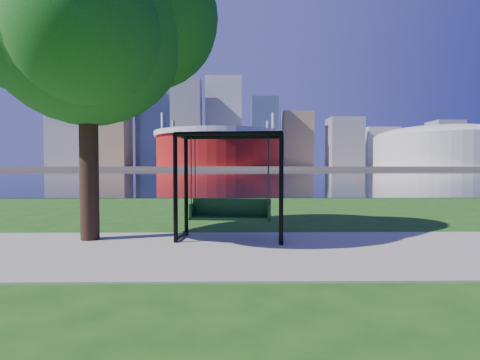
{
  "coord_description": "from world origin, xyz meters",
  "views": [
    {
      "loc": [
        -0.06,
        -7.76,
        1.66
      ],
      "look_at": [
        0.05,
        0.0,
        1.39
      ],
      "focal_mm": 28.0,
      "sensor_mm": 36.0,
      "label": 1
    }
  ],
  "objects": [
    {
      "name": "ground",
      "position": [
        0.0,
        0.0,
        0.0
      ],
      "size": [
        900.0,
        900.0,
        0.0
      ],
      "primitive_type": "plane",
      "color": "#1E5114",
      "rests_on": "ground"
    },
    {
      "name": "arena",
      "position": [
        135.0,
        235.0,
        15.87
      ],
      "size": [
        84.0,
        84.0,
        26.56
      ],
      "color": "beige",
      "rests_on": "far_bank"
    },
    {
      "name": "far_bank",
      "position": [
        0.0,
        306.0,
        1.0
      ],
      "size": [
        900.0,
        228.0,
        2.0
      ],
      "primitive_type": "cube",
      "color": "#937F60",
      "rests_on": "ground"
    },
    {
      "name": "swing",
      "position": [
        -0.15,
        0.63,
        1.17
      ],
      "size": [
        2.46,
        1.29,
        2.41
      ],
      "rotation": [
        0.0,
        0.0,
        -0.12
      ],
      "color": "black",
      "rests_on": "ground"
    },
    {
      "name": "path",
      "position": [
        0.0,
        -0.5,
        0.01
      ],
      "size": [
        120.0,
        4.0,
        0.03
      ],
      "primitive_type": "cube",
      "color": "#9E937F",
      "rests_on": "ground"
    },
    {
      "name": "stadium",
      "position": [
        -10.0,
        235.0,
        14.23
      ],
      "size": [
        83.0,
        83.0,
        32.0
      ],
      "color": "maroon",
      "rests_on": "far_bank"
    },
    {
      "name": "river",
      "position": [
        0.0,
        102.0,
        0.01
      ],
      "size": [
        900.0,
        180.0,
        0.02
      ],
      "primitive_type": "cube",
      "color": "black",
      "rests_on": "ground"
    },
    {
      "name": "skyline",
      "position": [
        -4.27,
        319.39,
        35.89
      ],
      "size": [
        392.0,
        66.0,
        96.5
      ],
      "color": "gray",
      "rests_on": "far_bank"
    },
    {
      "name": "park_tree",
      "position": [
        -3.36,
        0.7,
        4.94
      ],
      "size": [
        5.73,
        5.17,
        7.11
      ],
      "color": "black",
      "rests_on": "ground"
    }
  ]
}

